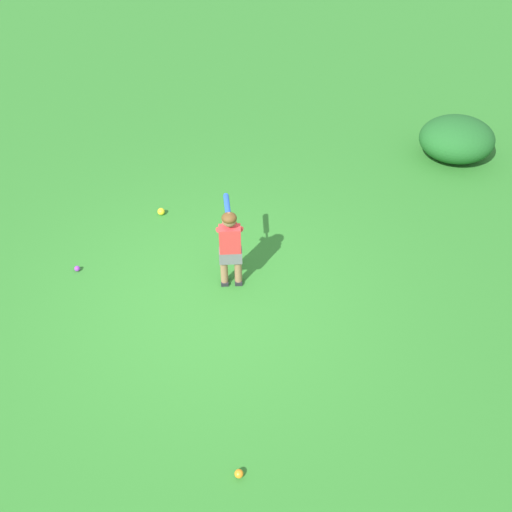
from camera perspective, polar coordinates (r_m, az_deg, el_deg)
The scene contains 6 objects.
ground_plane at distance 6.78m, azimuth -4.68°, elevation -4.37°, with size 40.00×40.00×0.00m, color #2D7528.
child_batter at distance 6.54m, azimuth -2.65°, elevation 1.49°, with size 0.77×0.33×1.08m.
play_ball_near_batter at distance 7.44m, azimuth -17.66°, elevation -1.22°, with size 0.07×0.07×0.07m, color purple.
play_ball_by_bucket at distance 5.41m, azimuth -1.74°, elevation -21.18°, with size 0.08×0.08×0.08m, color orange.
play_ball_center_lawn at distance 8.10m, azimuth -9.59°, elevation 4.46°, with size 0.10×0.10×0.10m, color yellow.
shrub_left_background at distance 9.67m, azimuth 19.67°, elevation 11.11°, with size 1.07×1.18×0.67m, color #1E5B23.
Camera 1 is at (4.72, 0.54, 4.84)m, focal length 39.47 mm.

